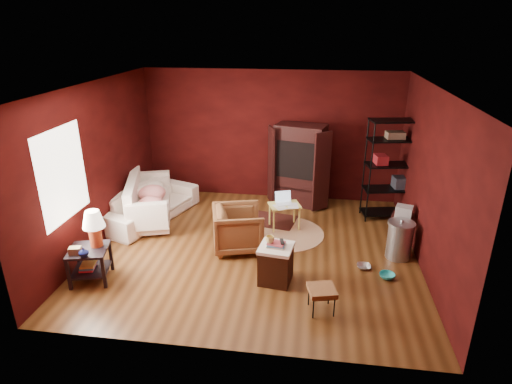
% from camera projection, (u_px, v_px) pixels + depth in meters
% --- Properties ---
extents(room, '(5.54, 5.04, 2.84)m').
position_uv_depth(room, '(252.00, 174.00, 6.96)').
color(room, brown).
rests_on(room, ground).
extents(sofa, '(1.34, 2.27, 0.85)m').
position_uv_depth(sofa, '(149.00, 199.00, 8.50)').
color(sofa, white).
rests_on(sofa, ground).
extents(armchair, '(0.95, 0.99, 0.84)m').
position_uv_depth(armchair, '(238.00, 227.00, 7.37)').
color(armchair, black).
rests_on(armchair, ground).
extents(pet_bowl_steel, '(0.23, 0.06, 0.23)m').
position_uv_depth(pet_bowl_steel, '(364.00, 262.00, 6.87)').
color(pet_bowl_steel, silver).
rests_on(pet_bowl_steel, ground).
extents(pet_bowl_turquoise, '(0.25, 0.09, 0.24)m').
position_uv_depth(pet_bowl_turquoise, '(388.00, 271.00, 6.61)').
color(pet_bowl_turquoise, '#29C0C3').
rests_on(pet_bowl_turquoise, ground).
extents(vase, '(0.17, 0.18, 0.14)m').
position_uv_depth(vase, '(84.00, 252.00, 6.19)').
color(vase, '#0C103C').
rests_on(vase, side_table).
extents(mug, '(0.16, 0.14, 0.13)m').
position_uv_depth(mug, '(270.00, 239.00, 6.30)').
color(mug, '#E5C670').
rests_on(mug, hamper).
extents(side_table, '(0.68, 0.68, 1.11)m').
position_uv_depth(side_table, '(91.00, 239.00, 6.42)').
color(side_table, black).
rests_on(side_table, ground).
extents(sofa_cushions, '(1.27, 2.03, 0.79)m').
position_uv_depth(sofa_cushions, '(147.00, 202.00, 8.47)').
color(sofa_cushions, white).
rests_on(sofa_cushions, sofa).
extents(hamper, '(0.55, 0.55, 0.69)m').
position_uv_depth(hamper, '(276.00, 263.00, 6.46)').
color(hamper, '#3E1C0E').
rests_on(hamper, ground).
extents(footstool, '(0.43, 0.43, 0.37)m').
position_uv_depth(footstool, '(322.00, 291.00, 5.79)').
color(footstool, black).
rests_on(footstool, ground).
extents(rug_round, '(1.85, 1.85, 0.01)m').
position_uv_depth(rug_round, '(285.00, 233.00, 8.04)').
color(rug_round, beige).
rests_on(rug_round, ground).
extents(rug_oriental, '(1.18, 0.90, 0.01)m').
position_uv_depth(rug_oriental, '(268.00, 220.00, 8.57)').
color(rug_oriental, '#521C15').
rests_on(rug_oriental, ground).
extents(laptop_desk, '(0.67, 0.59, 0.71)m').
position_uv_depth(laptop_desk, '(284.00, 207.00, 8.11)').
color(laptop_desk, '#FFF174').
rests_on(laptop_desk, ground).
extents(tv_armoire, '(1.33, 0.94, 1.74)m').
position_uv_depth(tv_armoire, '(299.00, 164.00, 9.04)').
color(tv_armoire, black).
rests_on(tv_armoire, ground).
extents(wire_shelving, '(1.04, 0.60, 2.01)m').
position_uv_depth(wire_shelving, '(392.00, 165.00, 8.32)').
color(wire_shelving, black).
rests_on(wire_shelving, ground).
extents(small_stand, '(0.49, 0.49, 0.78)m').
position_uv_depth(small_stand, '(403.00, 217.00, 7.38)').
color(small_stand, black).
rests_on(small_stand, ground).
extents(trash_can, '(0.51, 0.51, 0.70)m').
position_uv_depth(trash_can, '(399.00, 240.00, 7.12)').
color(trash_can, '#B3B5BC').
rests_on(trash_can, ground).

